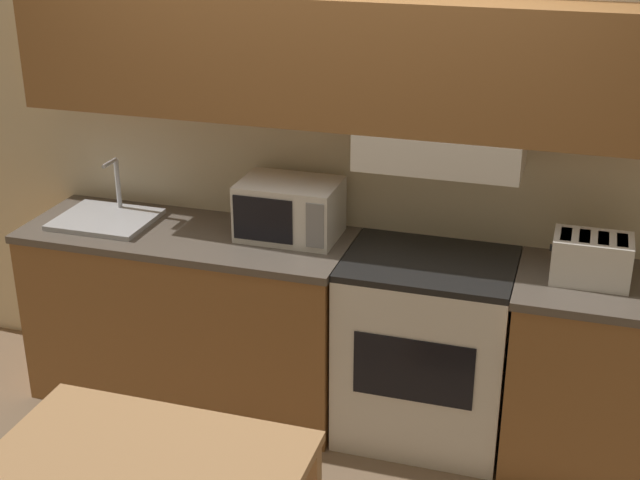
{
  "coord_description": "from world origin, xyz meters",
  "views": [
    {
      "loc": [
        1.07,
        -3.85,
        2.5
      ],
      "look_at": [
        0.05,
        -0.55,
        1.04
      ],
      "focal_mm": 50.0,
      "sensor_mm": 36.0,
      "label": 1
    }
  ],
  "objects": [
    {
      "name": "microwave",
      "position": [
        -0.2,
        -0.2,
        1.03
      ],
      "size": [
        0.46,
        0.33,
        0.27
      ],
      "color": "white",
      "rests_on": "lower_counter_main"
    },
    {
      "name": "lower_counter_right_stub",
      "position": [
        1.17,
        -0.3,
        0.45
      ],
      "size": [
        0.63,
        0.61,
        0.89
      ],
      "color": "#936033",
      "rests_on": "ground_plane"
    },
    {
      "name": "stove_range",
      "position": [
        0.48,
        -0.29,
        0.45
      ],
      "size": [
        0.75,
        0.58,
        0.89
      ],
      "color": "white",
      "rests_on": "ground_plane"
    },
    {
      "name": "lower_counter_main",
      "position": [
        -0.69,
        -0.3,
        0.45
      ],
      "size": [
        1.58,
        0.61,
        0.89
      ],
      "color": "#936033",
      "rests_on": "ground_plane"
    },
    {
      "name": "wall_back",
      "position": [
        0.01,
        -0.06,
        1.46
      ],
      "size": [
        5.35,
        0.38,
        2.55
      ],
      "color": "beige",
      "rests_on": "ground_plane"
    },
    {
      "name": "toaster",
      "position": [
        1.15,
        -0.29,
        0.99
      ],
      "size": [
        0.33,
        0.22,
        0.2
      ],
      "color": "white",
      "rests_on": "lower_counter_right_stub"
    },
    {
      "name": "ground_plane",
      "position": [
        0.0,
        0.0,
        0.0
      ],
      "size": [
        16.0,
        16.0,
        0.0
      ],
      "primitive_type": "plane",
      "color": "#7F664C"
    },
    {
      "name": "sink_basin",
      "position": [
        -1.12,
        -0.29,
        0.91
      ],
      "size": [
        0.46,
        0.39,
        0.28
      ],
      "color": "#B7BABF",
      "rests_on": "lower_counter_main"
    }
  ]
}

